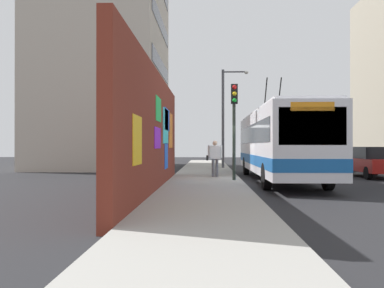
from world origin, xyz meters
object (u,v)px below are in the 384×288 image
(parked_car_champagne, at_px, (333,158))
(parked_car_navy, at_px, (310,155))
(parked_car_red, at_px, (371,161))
(street_lamp, at_px, (226,111))
(city_bus, at_px, (278,142))
(pedestrian_midblock, at_px, (215,156))
(traffic_light, at_px, (234,115))

(parked_car_champagne, xyz_separation_m, parked_car_navy, (6.25, -0.00, 0.00))
(parked_car_red, relative_size, street_lamp, 0.68)
(city_bus, distance_m, parked_car_champagne, 10.30)
(parked_car_champagne, relative_size, pedestrian_midblock, 2.50)
(parked_car_champagne, height_order, traffic_light, traffic_light)
(parked_car_champagne, height_order, pedestrian_midblock, pedestrian_midblock)
(parked_car_champagne, relative_size, street_lamp, 0.65)
(parked_car_red, relative_size, parked_car_navy, 1.09)
(parked_car_champagne, height_order, parked_car_navy, same)
(parked_car_red, bearing_deg, street_lamp, 49.95)
(pedestrian_midblock, height_order, traffic_light, traffic_light)
(parked_car_navy, relative_size, traffic_light, 1.00)
(parked_car_navy, distance_m, street_lamp, 10.30)
(parked_car_red, bearing_deg, city_bus, 114.62)
(city_bus, bearing_deg, street_lamp, 13.59)
(city_bus, bearing_deg, parked_car_navy, -19.02)
(parked_car_champagne, relative_size, parked_car_navy, 1.04)
(pedestrian_midblock, bearing_deg, traffic_light, -157.69)
(city_bus, xyz_separation_m, parked_car_champagne, (8.84, -5.20, -0.97))
(parked_car_red, relative_size, parked_car_champagne, 1.04)
(city_bus, relative_size, pedestrian_midblock, 7.14)
(parked_car_champagne, xyz_separation_m, pedestrian_midblock, (-8.41, 8.15, 0.34))
(parked_car_navy, height_order, traffic_light, traffic_light)
(city_bus, height_order, parked_car_red, city_bus)
(parked_car_champagne, distance_m, pedestrian_midblock, 11.72)
(parked_car_navy, bearing_deg, street_lamp, 132.38)
(parked_car_champagne, height_order, street_lamp, street_lamp)
(city_bus, bearing_deg, traffic_light, 125.18)
(parked_car_red, height_order, parked_car_champagne, same)
(parked_car_red, xyz_separation_m, parked_car_champagne, (6.46, 0.00, -0.00))
(parked_car_red, distance_m, traffic_light, 8.58)
(parked_car_red, bearing_deg, parked_car_champagne, 0.00)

